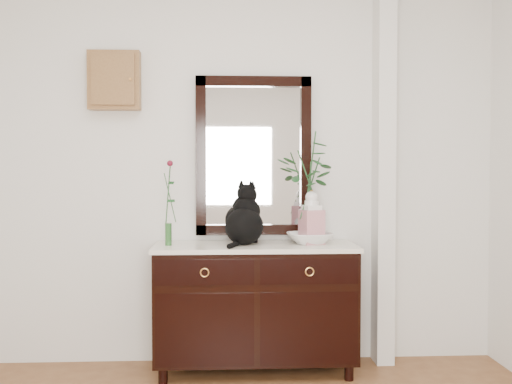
{
  "coord_description": "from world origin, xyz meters",
  "views": [
    {
      "loc": [
        -0.1,
        -2.2,
        1.33
      ],
      "look_at": [
        0.1,
        1.63,
        1.2
      ],
      "focal_mm": 42.0,
      "sensor_mm": 36.0,
      "label": 1
    }
  ],
  "objects": [
    {
      "name": "pilaster",
      "position": [
        1.0,
        1.9,
        1.35
      ],
      "size": [
        0.12,
        0.2,
        2.7
      ],
      "primitive_type": "cube",
      "color": "silver",
      "rests_on": "ground"
    },
    {
      "name": "wall_back",
      "position": [
        0.0,
        1.98,
        1.35
      ],
      "size": [
        3.6,
        0.04,
        2.7
      ],
      "primitive_type": "cube",
      "color": "silver",
      "rests_on": "ground"
    },
    {
      "name": "key_cabinet",
      "position": [
        -0.85,
        1.94,
        1.95
      ],
      "size": [
        0.35,
        0.1,
        0.4
      ],
      "primitive_type": "cube",
      "color": "brown",
      "rests_on": "wall_back"
    },
    {
      "name": "wall_mirror",
      "position": [
        0.1,
        1.97,
        1.44
      ],
      "size": [
        0.8,
        0.06,
        1.1
      ],
      "color": "black",
      "rests_on": "wall_back"
    },
    {
      "name": "vase_branches",
      "position": [
        0.47,
        1.75,
        1.24
      ],
      "size": [
        0.46,
        0.46,
        0.74
      ],
      "primitive_type": null,
      "rotation": [
        0.0,
        0.0,
        0.4
      ],
      "color": "silver",
      "rests_on": "lotus_bowl"
    },
    {
      "name": "ginger_jar",
      "position": [
        0.47,
        1.73,
        1.03
      ],
      "size": [
        0.17,
        0.17,
        0.36
      ],
      "primitive_type": null,
      "rotation": [
        0.0,
        0.0,
        0.32
      ],
      "color": "white",
      "rests_on": "sideboard"
    },
    {
      "name": "bud_vase_rose",
      "position": [
        -0.47,
        1.71,
        1.13
      ],
      "size": [
        0.08,
        0.08,
        0.56
      ],
      "primitive_type": null,
      "rotation": [
        0.0,
        0.0,
        -0.12
      ],
      "color": "#2A5C28",
      "rests_on": "sideboard"
    },
    {
      "name": "cat",
      "position": [
        0.03,
        1.74,
        1.05
      ],
      "size": [
        0.38,
        0.42,
        0.4
      ],
      "primitive_type": null,
      "rotation": [
        0.0,
        0.0,
        -0.32
      ],
      "color": "black",
      "rests_on": "sideboard"
    },
    {
      "name": "sideboard",
      "position": [
        0.1,
        1.73,
        0.47
      ],
      "size": [
        1.33,
        0.52,
        0.82
      ],
      "color": "black",
      "rests_on": "ground"
    },
    {
      "name": "lotus_bowl",
      "position": [
        0.47,
        1.75,
        0.89
      ],
      "size": [
        0.34,
        0.34,
        0.07
      ],
      "primitive_type": "imported",
      "rotation": [
        0.0,
        0.0,
        0.14
      ],
      "color": "white",
      "rests_on": "sideboard"
    }
  ]
}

